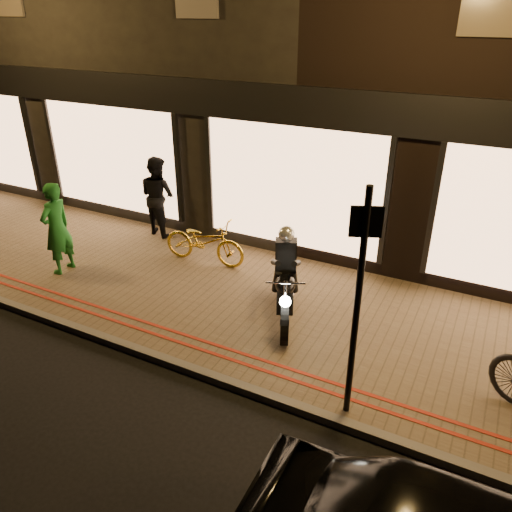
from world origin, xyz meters
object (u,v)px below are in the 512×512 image
at_px(motorcycle, 285,285).
at_px(person_green, 57,228).
at_px(bicycle_gold, 204,241).
at_px(sign_post, 358,297).

distance_m(motorcycle, person_green, 4.54).
xyz_separation_m(motorcycle, bicycle_gold, (-2.25, 1.09, -0.16)).
bearing_deg(motorcycle, bicycle_gold, 130.08).
bearing_deg(bicycle_gold, person_green, 120.87).
relative_size(sign_post, person_green, 1.68).
relative_size(motorcycle, sign_post, 0.61).
xyz_separation_m(bicycle_gold, person_green, (-2.26, -1.57, 0.44)).
bearing_deg(motorcycle, sign_post, -68.93).
bearing_deg(sign_post, motorcycle, 135.02).
bearing_deg(person_green, motorcycle, 94.34).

